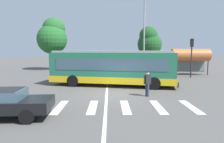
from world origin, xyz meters
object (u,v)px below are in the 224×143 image
(bus_stop_shelter, at_px, (190,56))
(background_tree_right, at_px, (149,42))
(pedestrian_crossing_street, at_px, (147,82))
(background_tree_left, at_px, (53,36))
(traffic_light_far_corner, at_px, (192,51))
(twin_arm_street_lamp, at_px, (144,27))
(city_transit_bus, at_px, (112,68))
(parked_car_teal, at_px, (83,66))
(parked_car_white, at_px, (156,66))
(parked_car_charcoal, at_px, (101,66))
(parked_car_black, at_px, (65,66))
(parked_car_blue, at_px, (119,66))
(foreground_sedan, at_px, (0,102))
(parked_car_red, at_px, (138,66))

(bus_stop_shelter, xyz_separation_m, background_tree_right, (-4.03, 5.81, 1.91))
(pedestrian_crossing_street, bearing_deg, background_tree_left, 121.20)
(pedestrian_crossing_street, xyz_separation_m, bus_stop_shelter, (7.47, 11.90, 1.45))
(pedestrian_crossing_street, distance_m, bus_stop_shelter, 14.12)
(traffic_light_far_corner, height_order, twin_arm_street_lamp, twin_arm_street_lamp)
(city_transit_bus, height_order, parked_car_teal, city_transit_bus)
(background_tree_left, bearing_deg, parked_car_white, -7.19)
(parked_car_charcoal, bearing_deg, bus_stop_shelter, -24.19)
(parked_car_teal, bearing_deg, background_tree_right, 3.79)
(city_transit_bus, distance_m, parked_car_teal, 13.52)
(parked_car_black, relative_size, twin_arm_street_lamp, 0.46)
(parked_car_blue, xyz_separation_m, bus_stop_shelter, (8.60, -4.74, 1.65))
(city_transit_bus, bearing_deg, background_tree_right, 66.96)
(foreground_sedan, xyz_separation_m, background_tree_left, (-3.81, 23.19, 4.47))
(parked_car_blue, distance_m, traffic_light_far_corner, 10.81)
(bus_stop_shelter, bearing_deg, foreground_sedan, -132.52)
(parked_car_white, bearing_deg, parked_car_blue, -178.80)
(pedestrian_crossing_street, distance_m, parked_car_charcoal, 17.44)
(pedestrian_crossing_street, xyz_separation_m, parked_car_red, (1.63, 16.71, -0.20))
(parked_car_teal, height_order, background_tree_right, background_tree_right)
(parked_car_teal, distance_m, parked_car_charcoal, 2.61)
(foreground_sedan, relative_size, parked_car_red, 1.00)
(pedestrian_crossing_street, height_order, foreground_sedan, pedestrian_crossing_street)
(city_transit_bus, distance_m, parked_car_red, 13.12)
(parked_car_teal, distance_m, traffic_light_far_corner, 15.34)
(parked_car_white, bearing_deg, pedestrian_crossing_street, -104.49)
(pedestrian_crossing_street, xyz_separation_m, parked_car_charcoal, (-3.89, 17.00, -0.20))
(parked_car_blue, bearing_deg, background_tree_right, 13.23)
(bus_stop_shelter, distance_m, background_tree_right, 7.33)
(pedestrian_crossing_street, distance_m, parked_car_red, 16.80)
(parked_car_red, bearing_deg, parked_car_teal, 177.62)
(foreground_sedan, relative_size, background_tree_left, 0.57)
(parked_car_charcoal, relative_size, traffic_light_far_corner, 1.06)
(parked_car_blue, height_order, background_tree_right, background_tree_right)
(parked_car_charcoal, distance_m, bus_stop_shelter, 12.56)
(foreground_sedan, bearing_deg, twin_arm_street_lamp, 61.39)
(bus_stop_shelter, distance_m, background_tree_left, 20.21)
(foreground_sedan, height_order, background_tree_left, background_tree_left)
(city_transit_bus, bearing_deg, parked_car_white, 62.12)
(parked_car_black, relative_size, parked_car_white, 1.01)
(parked_car_teal, height_order, traffic_light_far_corner, traffic_light_far_corner)
(bus_stop_shelter, relative_size, background_tree_left, 0.57)
(parked_car_teal, bearing_deg, pedestrian_crossing_street, -69.12)
(parked_car_charcoal, height_order, background_tree_right, background_tree_right)
(background_tree_left, bearing_deg, pedestrian_crossing_street, -58.80)
(pedestrian_crossing_street, distance_m, twin_arm_street_lamp, 13.77)
(parked_car_teal, xyz_separation_m, twin_arm_street_lamp, (8.32, -4.37, 5.25))
(parked_car_blue, relative_size, bus_stop_shelter, 1.00)
(pedestrian_crossing_street, relative_size, parked_car_black, 0.37)
(parked_car_charcoal, height_order, parked_car_blue, same)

